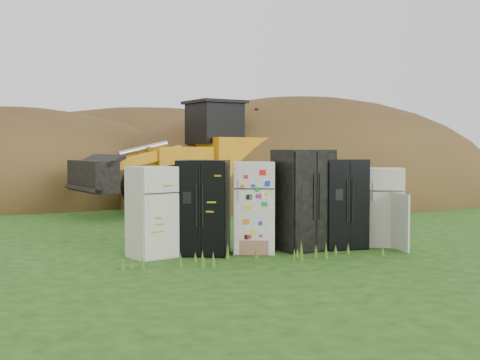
{
  "coord_description": "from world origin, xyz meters",
  "views": [
    {
      "loc": [
        -3.95,
        -10.61,
        1.94
      ],
      "look_at": [
        -0.17,
        2.0,
        1.25
      ],
      "focal_mm": 45.0,
      "sensor_mm": 36.0,
      "label": 1
    }
  ],
  "objects": [
    {
      "name": "fridge_leftmost",
      "position": [
        -2.4,
        0.03,
        0.81
      ],
      "size": [
        0.91,
        0.89,
        1.62
      ],
      "primitive_type": null,
      "rotation": [
        0.0,
        0.0,
        0.36
      ],
      "color": "beige",
      "rests_on": "ground"
    },
    {
      "name": "ground",
      "position": [
        0.0,
        0.0,
        0.0
      ],
      "size": [
        120.0,
        120.0,
        0.0
      ],
      "primitive_type": "plane",
      "color": "#1D4412",
      "rests_on": "ground"
    },
    {
      "name": "wheel_loader",
      "position": [
        -0.15,
        7.36,
        1.71
      ],
      "size": [
        7.58,
        4.67,
        3.42
      ],
      "primitive_type": null,
      "rotation": [
        0.0,
        0.0,
        0.27
      ],
      "color": "orange",
      "rests_on": "ground"
    },
    {
      "name": "dirt_mound_back",
      "position": [
        0.08,
        17.45,
        0.0
      ],
      "size": [
        19.28,
        12.85,
        7.69
      ],
      "primitive_type": "ellipsoid",
      "color": "#443016",
      "rests_on": "ground"
    },
    {
      "name": "fridge_sticker",
      "position": [
        -0.5,
        -0.02,
        0.84
      ],
      "size": [
        0.93,
        0.89,
        1.69
      ],
      "primitive_type": null,
      "rotation": [
        0.0,
        0.0,
        -0.32
      ],
      "color": "silver",
      "rests_on": "ground"
    },
    {
      "name": "fridge_black_right",
      "position": [
        1.28,
        -0.02,
        0.87
      ],
      "size": [
        0.88,
        0.74,
        1.73
      ],
      "primitive_type": null,
      "rotation": [
        0.0,
        0.0,
        -0.02
      ],
      "color": "black",
      "rests_on": "ground"
    },
    {
      "name": "fridge_open_door",
      "position": [
        2.24,
        -0.01,
        0.78
      ],
      "size": [
        0.91,
        0.88,
        1.55
      ],
      "primitive_type": null,
      "rotation": [
        0.0,
        0.0,
        -0.42
      ],
      "color": "beige",
      "rests_on": "ground"
    },
    {
      "name": "dirt_mound_right",
      "position": [
        5.2,
        11.22,
        0.0
      ],
      "size": [
        16.28,
        11.94,
        7.89
      ],
      "primitive_type": "ellipsoid",
      "color": "#443016",
      "rests_on": "ground"
    },
    {
      "name": "fridge_dark_mid",
      "position": [
        0.49,
        0.0,
        0.96
      ],
      "size": [
        1.13,
        0.99,
        1.92
      ],
      "primitive_type": null,
      "rotation": [
        0.0,
        0.0,
        0.22
      ],
      "color": "black",
      "rests_on": "ground"
    },
    {
      "name": "dirt_mound_left",
      "position": [
        -6.01,
        14.16,
        0.0
      ],
      "size": [
        16.49,
        12.37,
        7.1
      ],
      "primitive_type": "ellipsoid",
      "color": "#443016",
      "rests_on": "ground"
    },
    {
      "name": "fridge_black_side",
      "position": [
        -1.45,
        0.04,
        0.86
      ],
      "size": [
        1.11,
        1.01,
        1.73
      ],
      "primitive_type": null,
      "rotation": [
        0.0,
        0.0,
        -0.4
      ],
      "color": "black",
      "rests_on": "ground"
    }
  ]
}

